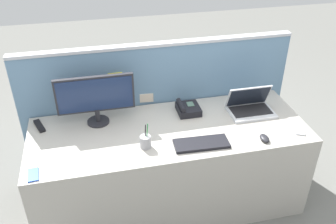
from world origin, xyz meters
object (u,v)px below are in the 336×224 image
pen_cup (145,142)px  cell_phone_silver_slab (300,130)px  tv_remote (39,126)px  cell_phone_blue_case (33,175)px  desk_phone (188,109)px  desktop_monitor (95,97)px  keyboard_main (201,144)px  computer_mouse_right_hand (265,138)px  laptop (250,106)px

pen_cup → cell_phone_silver_slab: pen_cup is taller
tv_remote → cell_phone_blue_case: bearing=-110.5°
desk_phone → pen_cup: 0.55m
desktop_monitor → keyboard_main: desktop_monitor is taller
desk_phone → computer_mouse_right_hand: size_ratio=1.92×
cell_phone_silver_slab → tv_remote: tv_remote is taller
desktop_monitor → pen_cup: bearing=-52.6°
desk_phone → keyboard_main: 0.44m
desk_phone → cell_phone_blue_case: size_ratio=1.52×
keyboard_main → tv_remote: (-1.12, 0.48, -0.00)m
cell_phone_silver_slab → keyboard_main: bearing=-153.5°
cell_phone_blue_case → desktop_monitor: bearing=45.7°
desktop_monitor → cell_phone_blue_case: bearing=-130.0°
desktop_monitor → cell_phone_silver_slab: 1.53m
tv_remote → computer_mouse_right_hand: bearing=-38.6°
keyboard_main → cell_phone_blue_case: bearing=-173.9°
keyboard_main → computer_mouse_right_hand: computer_mouse_right_hand is taller
desk_phone → keyboard_main: desk_phone is taller
laptop → cell_phone_silver_slab: 0.42m
keyboard_main → computer_mouse_right_hand: size_ratio=3.84×
keyboard_main → pen_cup: 0.39m
pen_cup → cell_phone_blue_case: 0.75m
desk_phone → cell_phone_silver_slab: 0.86m
desktop_monitor → cell_phone_blue_case: 0.72m
keyboard_main → cell_phone_silver_slab: bearing=3.3°
cell_phone_silver_slab → computer_mouse_right_hand: bearing=-144.4°
desktop_monitor → pen_cup: desktop_monitor is taller
pen_cup → cell_phone_blue_case: size_ratio=1.45×
laptop → keyboard_main: 0.61m
keyboard_main → pen_cup: pen_cup is taller
computer_mouse_right_hand → pen_cup: bearing=174.8°
desktop_monitor → cell_phone_silver_slab: desktop_monitor is taller
desk_phone → computer_mouse_right_hand: bearing=-47.8°
laptop → keyboard_main: bearing=-146.1°
laptop → keyboard_main: laptop is taller
keyboard_main → tv_remote: size_ratio=2.26×
desktop_monitor → keyboard_main: (0.68, -0.45, -0.21)m
pen_cup → cell_phone_blue_case: pen_cup is taller
laptop → computer_mouse_right_hand: 0.39m
desk_phone → keyboard_main: bearing=-92.5°
desktop_monitor → computer_mouse_right_hand: desktop_monitor is taller
desktop_monitor → tv_remote: bearing=176.6°
pen_cup → laptop: bearing=17.3°
computer_mouse_right_hand → tv_remote: size_ratio=0.59×
computer_mouse_right_hand → pen_cup: 0.85m
pen_cup → cell_phone_silver_slab: bearing=-2.7°
desk_phone → desktop_monitor: bearing=178.4°
computer_mouse_right_hand → desk_phone: bearing=134.3°
desktop_monitor → tv_remote: 0.49m
laptop → desktop_monitor: bearing=174.5°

